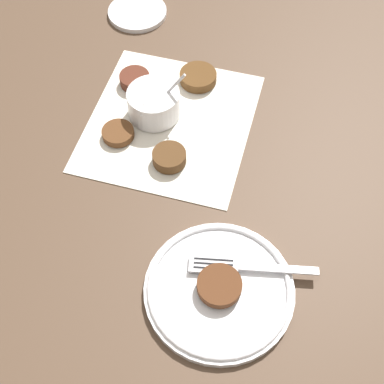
{
  "coord_description": "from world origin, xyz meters",
  "views": [
    {
      "loc": [
        0.58,
        0.3,
        0.74
      ],
      "look_at": [
        0.14,
        0.11,
        0.02
      ],
      "focal_mm": 50.0,
      "sensor_mm": 36.0,
      "label": 1
    }
  ],
  "objects_px": {
    "sauce_bowl": "(155,103)",
    "serving_plate": "(219,290)",
    "extra_saucer": "(137,12)",
    "fritter_on_plate": "(219,286)",
    "fork": "(239,266)"
  },
  "relations": [
    {
      "from": "fritter_on_plate",
      "to": "extra_saucer",
      "type": "relative_size",
      "value": 0.53
    },
    {
      "from": "serving_plate",
      "to": "fritter_on_plate",
      "type": "relative_size",
      "value": 3.37
    },
    {
      "from": "fork",
      "to": "extra_saucer",
      "type": "height_order",
      "value": "fork"
    },
    {
      "from": "fritter_on_plate",
      "to": "fork",
      "type": "relative_size",
      "value": 0.35
    },
    {
      "from": "sauce_bowl",
      "to": "fritter_on_plate",
      "type": "bearing_deg",
      "value": 39.98
    },
    {
      "from": "extra_saucer",
      "to": "fork",
      "type": "bearing_deg",
      "value": 40.34
    },
    {
      "from": "serving_plate",
      "to": "extra_saucer",
      "type": "height_order",
      "value": "serving_plate"
    },
    {
      "from": "serving_plate",
      "to": "fork",
      "type": "bearing_deg",
      "value": 160.39
    },
    {
      "from": "sauce_bowl",
      "to": "serving_plate",
      "type": "relative_size",
      "value": 0.46
    },
    {
      "from": "fritter_on_plate",
      "to": "extra_saucer",
      "type": "distance_m",
      "value": 0.65
    },
    {
      "from": "fritter_on_plate",
      "to": "fork",
      "type": "xyz_separation_m",
      "value": [
        -0.04,
        0.01,
        -0.01
      ]
    },
    {
      "from": "sauce_bowl",
      "to": "extra_saucer",
      "type": "distance_m",
      "value": 0.28
    },
    {
      "from": "serving_plate",
      "to": "fork",
      "type": "height_order",
      "value": "fork"
    },
    {
      "from": "serving_plate",
      "to": "sauce_bowl",
      "type": "bearing_deg",
      "value": -139.93
    },
    {
      "from": "serving_plate",
      "to": "fritter_on_plate",
      "type": "bearing_deg",
      "value": -4.34
    }
  ]
}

